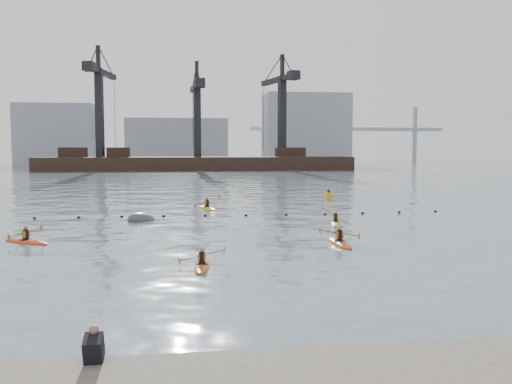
# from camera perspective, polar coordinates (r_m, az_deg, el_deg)

# --- Properties ---
(ground) EXTENTS (400.00, 400.00, 0.00)m
(ground) POSITION_cam_1_polar(r_m,az_deg,el_deg) (18.14, 4.17, -11.20)
(ground) COLOR #3A4A54
(ground) RESTS_ON ground
(float_line) EXTENTS (33.24, 0.73, 0.24)m
(float_line) POSITION_cam_1_polar(r_m,az_deg,el_deg) (40.03, -3.24, -2.48)
(float_line) COLOR black
(float_line) RESTS_ON ground
(barge_pier) EXTENTS (72.00, 19.30, 29.50)m
(barge_pier) POSITION_cam_1_polar(r_m,az_deg,el_deg) (127.15, -6.27, 3.15)
(barge_pier) COLOR black
(barge_pier) RESTS_ON ground
(skyline) EXTENTS (141.00, 28.00, 22.00)m
(skyline) POSITION_cam_1_polar(r_m,az_deg,el_deg) (167.51, -5.82, 6.00)
(skyline) COLOR gray
(skyline) RESTS_ON ground
(kayaker_0) EXTENTS (2.01, 3.00, 1.01)m
(kayaker_0) POSITION_cam_1_polar(r_m,az_deg,el_deg) (22.86, -5.71, -7.67)
(kayaker_0) COLOR #C95212
(kayaker_0) RESTS_ON ground
(kayaker_2) EXTENTS (2.95, 2.39, 1.02)m
(kayaker_2) POSITION_cam_1_polar(r_m,az_deg,el_deg) (31.06, -23.05, -4.75)
(kayaker_2) COLOR #D34113
(kayaker_2) RESTS_ON ground
(kayaker_3) EXTENTS (2.07, 3.05, 1.31)m
(kayaker_3) POSITION_cam_1_polar(r_m,az_deg,el_deg) (36.03, 8.39, -3.20)
(kayaker_3) COLOR yellow
(kayaker_3) RESTS_ON ground
(kayaker_4) EXTENTS (2.26, 3.35, 1.06)m
(kayaker_4) POSITION_cam_1_polar(r_m,az_deg,el_deg) (28.49, 8.78, -5.24)
(kayaker_4) COLOR #CF4F13
(kayaker_4) RESTS_ON ground
(kayaker_5) EXTENTS (2.31, 3.56, 1.24)m
(kayaker_5) POSITION_cam_1_polar(r_m,az_deg,el_deg) (44.63, -5.18, -1.66)
(kayaker_5) COLOR gold
(kayaker_5) RESTS_ON ground
(mooring_buoy) EXTENTS (2.62, 2.28, 1.48)m
(mooring_buoy) POSITION_cam_1_polar(r_m,az_deg,el_deg) (38.20, -11.90, -2.95)
(mooring_buoy) COLOR #404345
(mooring_buoy) RESTS_ON ground
(nav_buoy) EXTENTS (0.68, 0.68, 1.25)m
(nav_buoy) POSITION_cam_1_polar(r_m,az_deg,el_deg) (52.84, 7.64, -0.43)
(nav_buoy) COLOR gold
(nav_buoy) RESTS_ON ground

